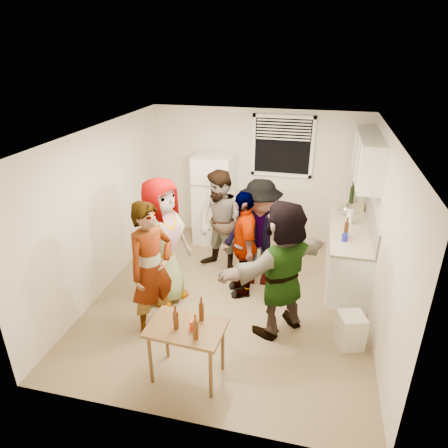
% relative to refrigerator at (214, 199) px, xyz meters
% --- Properties ---
extents(room, '(4.00, 4.50, 2.50)m').
position_rel_refrigerator_xyz_m(room, '(0.75, -1.88, -0.85)').
color(room, silver).
rests_on(room, ground).
extents(window, '(1.12, 0.10, 1.06)m').
position_rel_refrigerator_xyz_m(window, '(1.20, 0.33, 1.00)').
color(window, white).
rests_on(window, room).
extents(refrigerator, '(0.70, 0.70, 1.70)m').
position_rel_refrigerator_xyz_m(refrigerator, '(0.00, 0.00, 0.00)').
color(refrigerator, white).
rests_on(refrigerator, ground).
extents(counter_lower, '(0.60, 2.20, 0.86)m').
position_rel_refrigerator_xyz_m(counter_lower, '(2.45, -0.73, -0.42)').
color(counter_lower, white).
rests_on(counter_lower, ground).
extents(countertop, '(0.64, 2.22, 0.04)m').
position_rel_refrigerator_xyz_m(countertop, '(2.45, -0.73, 0.03)').
color(countertop, beige).
rests_on(countertop, counter_lower).
extents(backsplash, '(0.03, 2.20, 0.36)m').
position_rel_refrigerator_xyz_m(backsplash, '(2.74, -0.73, 0.23)').
color(backsplash, beige).
rests_on(backsplash, countertop).
extents(upper_cabinets, '(0.34, 1.60, 0.70)m').
position_rel_refrigerator_xyz_m(upper_cabinets, '(2.58, -0.53, 1.10)').
color(upper_cabinets, white).
rests_on(upper_cabinets, room).
extents(kettle, '(0.28, 0.25, 0.20)m').
position_rel_refrigerator_xyz_m(kettle, '(2.40, -0.32, 0.05)').
color(kettle, silver).
rests_on(kettle, countertop).
extents(paper_towel, '(0.11, 0.11, 0.24)m').
position_rel_refrigerator_xyz_m(paper_towel, '(2.43, -0.69, 0.05)').
color(paper_towel, white).
rests_on(paper_towel, countertop).
extents(wine_bottle, '(0.08, 0.08, 0.31)m').
position_rel_refrigerator_xyz_m(wine_bottle, '(2.50, 0.24, 0.05)').
color(wine_bottle, black).
rests_on(wine_bottle, countertop).
extents(beer_bottle_counter, '(0.06, 0.06, 0.24)m').
position_rel_refrigerator_xyz_m(beer_bottle_counter, '(2.35, -1.22, 0.05)').
color(beer_bottle_counter, '#47230C').
rests_on(beer_bottle_counter, countertop).
extents(blue_cup, '(0.09, 0.09, 0.12)m').
position_rel_refrigerator_xyz_m(blue_cup, '(2.33, -1.36, 0.05)').
color(blue_cup, '#181BA6').
rests_on(blue_cup, countertop).
extents(picture_frame, '(0.02, 0.19, 0.16)m').
position_rel_refrigerator_xyz_m(picture_frame, '(2.67, -0.09, 0.13)').
color(picture_frame, '#CAC944').
rests_on(picture_frame, countertop).
extents(trash_bin, '(0.39, 0.39, 0.46)m').
position_rel_refrigerator_xyz_m(trash_bin, '(2.45, -2.55, -0.60)').
color(trash_bin, beige).
rests_on(trash_bin, ground).
extents(serving_table, '(0.88, 0.62, 0.71)m').
position_rel_refrigerator_xyz_m(serving_table, '(0.60, -3.53, -0.85)').
color(serving_table, brown).
rests_on(serving_table, ground).
extents(beer_bottle_table, '(0.05, 0.05, 0.21)m').
position_rel_refrigerator_xyz_m(beer_bottle_table, '(0.50, -3.58, -0.14)').
color(beer_bottle_table, '#47230C').
rests_on(beer_bottle_table, serving_table).
extents(red_cup, '(0.08, 0.08, 0.11)m').
position_rel_refrigerator_xyz_m(red_cup, '(0.69, -3.55, -0.14)').
color(red_cup, red).
rests_on(red_cup, serving_table).
extents(guest_grey, '(2.13, 1.64, 0.61)m').
position_rel_refrigerator_xyz_m(guest_grey, '(-0.22, -2.11, -0.85)').
color(guest_grey, gray).
rests_on(guest_grey, ground).
extents(guest_stripe, '(1.94, 1.46, 0.44)m').
position_rel_refrigerator_xyz_m(guest_stripe, '(-0.09, -2.80, -0.85)').
color(guest_stripe, '#141933').
rests_on(guest_stripe, ground).
extents(guest_back_left, '(1.54, 1.96, 0.67)m').
position_rel_refrigerator_xyz_m(guest_back_left, '(0.41, -1.13, -0.85)').
color(guest_back_left, '#4F3824').
rests_on(guest_back_left, ground).
extents(guest_back_right, '(1.27, 1.83, 0.65)m').
position_rel_refrigerator_xyz_m(guest_back_right, '(1.07, -1.34, -0.85)').
color(guest_back_right, '#414146').
rests_on(guest_back_right, ground).
extents(guest_black, '(1.90, 1.50, 0.41)m').
position_rel_refrigerator_xyz_m(guest_black, '(0.88, -1.67, -0.85)').
color(guest_black, black).
rests_on(guest_black, ground).
extents(guest_orange, '(2.55, 2.53, 0.55)m').
position_rel_refrigerator_xyz_m(guest_orange, '(1.53, -2.43, -0.85)').
color(guest_orange, '#D6754C').
rests_on(guest_orange, ground).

